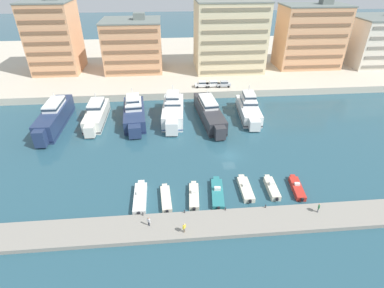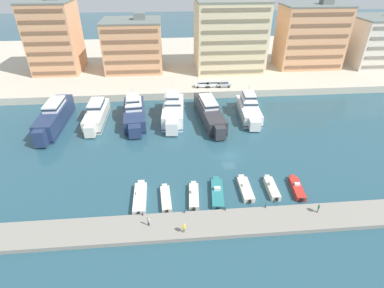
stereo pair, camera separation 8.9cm
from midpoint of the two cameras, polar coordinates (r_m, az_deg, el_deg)
ground_plane at (r=61.80m, az=7.15°, el=-2.22°), size 400.00×400.00×0.00m
quay_promenade at (r=120.01m, az=1.00°, el=15.65°), size 180.00×70.00×2.04m
pier_dock at (r=47.84m, az=11.58°, el=-14.26°), size 120.00×5.32×0.70m
yacht_navy_far_left at (r=78.46m, az=-24.76°, el=4.70°), size 4.43×21.04×7.40m
yacht_ivory_left at (r=77.31m, az=-17.79°, el=5.40°), size 4.32×17.12×6.56m
yacht_navy_mid_left at (r=75.27m, az=-10.98°, el=5.86°), size 6.35×18.67×7.67m
yacht_white_center_left at (r=75.00m, az=-3.65°, el=6.44°), size 6.05×18.26×8.03m
yacht_charcoal_center at (r=74.69m, az=3.29°, el=6.09°), size 6.07×21.80×6.62m
yacht_white_center_right at (r=77.66m, az=10.71°, el=6.65°), size 5.48×17.00×7.58m
motorboat_white_far_left at (r=51.31m, az=-9.88°, el=-9.99°), size 2.09×8.17×1.38m
motorboat_cream_left at (r=50.76m, az=-5.03°, el=-10.27°), size 1.93×6.90×0.85m
motorboat_cream_mid_left at (r=51.05m, az=0.33°, el=-9.79°), size 2.06×7.02×1.33m
motorboat_teal_center_left at (r=51.76m, az=4.81°, el=-9.23°), size 2.69×8.22×1.37m
motorboat_cream_center at (r=53.14m, az=10.09°, el=-8.37°), size 1.89×7.08×1.25m
motorboat_cream_center_right at (r=54.21m, az=14.89°, el=-8.05°), size 1.71×6.49×1.58m
motorboat_red_mid_right at (r=55.55m, az=19.31°, el=-7.88°), size 2.25×6.70×1.30m
car_white_far_left at (r=89.83m, az=1.88°, el=11.36°), size 4.15×2.02×1.80m
car_white_left at (r=90.29m, az=3.98°, el=11.41°), size 4.16×2.04×1.80m
car_silver_mid_left at (r=90.50m, az=6.07°, el=11.36°), size 4.16×2.05×1.80m
apartment_block_far_left at (r=111.60m, az=-24.79°, el=18.02°), size 14.71×15.44×23.68m
apartment_block_left at (r=106.01m, az=-11.17°, el=17.99°), size 18.81×15.44×17.97m
apartment_block_mid_left at (r=105.09m, az=7.06°, el=19.84°), size 22.37×16.86×23.81m
apartment_block_center_left at (r=114.36m, az=21.56°, el=18.51°), size 21.30×12.35×22.00m
apartment_block_center at (r=128.99m, az=32.01°, el=16.39°), size 21.38×18.31×17.88m
pedestrian_near_edge at (r=45.66m, az=-8.33°, el=-14.29°), size 0.53×0.42×1.59m
pedestrian_mid_deck at (r=51.03m, az=22.97°, el=-11.01°), size 0.43×0.59×1.71m
pedestrian_far_side at (r=44.34m, az=-1.55°, el=-15.56°), size 0.48×0.48×1.66m
bollard_west at (r=47.70m, az=-9.40°, el=-12.98°), size 0.20×0.20×0.61m
bollard_west_mid at (r=47.51m, az=-1.47°, el=-12.67°), size 0.20×0.20×0.61m
bollard_east_mid at (r=48.18m, az=6.35°, el=-12.13°), size 0.20×0.20×0.61m
bollard_east at (r=49.68m, az=13.79°, el=-11.41°), size 0.20×0.20×0.61m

